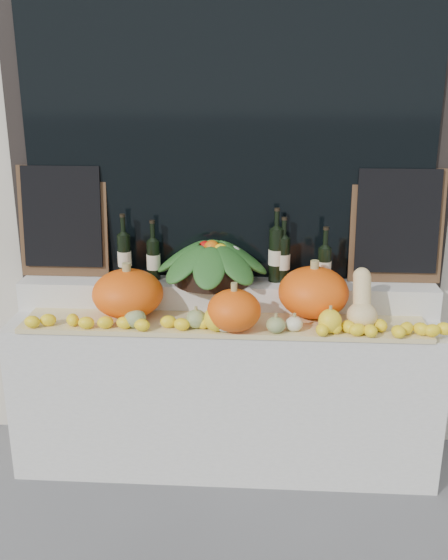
# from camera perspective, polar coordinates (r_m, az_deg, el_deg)

# --- Properties ---
(storefront_facade) EXTENTS (7.00, 0.94, 4.50)m
(storefront_facade) POSITION_cam_1_polar(r_m,az_deg,el_deg) (3.86, 0.78, 19.99)
(storefront_facade) COLOR beige
(storefront_facade) RESTS_ON ground
(display_sill) EXTENTS (2.30, 0.55, 0.88)m
(display_sill) POSITION_cam_1_polar(r_m,az_deg,el_deg) (3.56, 0.08, -10.07)
(display_sill) COLOR silver
(display_sill) RESTS_ON ground
(rear_tier) EXTENTS (2.30, 0.25, 0.16)m
(rear_tier) POSITION_cam_1_polar(r_m,az_deg,el_deg) (3.49, 0.23, -1.35)
(rear_tier) COLOR silver
(rear_tier) RESTS_ON display_sill
(straw_bedding) EXTENTS (2.10, 0.32, 0.02)m
(straw_bedding) POSITION_cam_1_polar(r_m,az_deg,el_deg) (3.25, -0.05, -4.08)
(straw_bedding) COLOR tan
(straw_bedding) RESTS_ON display_sill
(pumpkin_left) EXTENTS (0.47, 0.47, 0.25)m
(pumpkin_left) POSITION_cam_1_polar(r_m,az_deg,el_deg) (3.33, -8.78, -1.22)
(pumpkin_left) COLOR #FF5D0D
(pumpkin_left) RESTS_ON straw_bedding
(pumpkin_right) EXTENTS (0.48, 0.48, 0.27)m
(pumpkin_right) POSITION_cam_1_polar(r_m,az_deg,el_deg) (3.32, 8.18, -1.12)
(pumpkin_right) COLOR #FF5D0D
(pumpkin_right) RESTS_ON straw_bedding
(pumpkin_center) EXTENTS (0.30, 0.30, 0.21)m
(pumpkin_center) POSITION_cam_1_polar(r_m,az_deg,el_deg) (3.11, 0.92, -2.79)
(pumpkin_center) COLOR #FF5D0D
(pumpkin_center) RESTS_ON straw_bedding
(butternut_squash) EXTENTS (0.15, 0.21, 0.29)m
(butternut_squash) POSITION_cam_1_polar(r_m,az_deg,el_deg) (3.23, 12.50, -2.19)
(butternut_squash) COLOR #E8C888
(butternut_squash) RESTS_ON straw_bedding
(decorative_gourds) EXTENTS (1.09, 0.15, 0.15)m
(decorative_gourds) POSITION_cam_1_polar(r_m,az_deg,el_deg) (3.13, 1.17, -3.72)
(decorative_gourds) COLOR #39661E
(decorative_gourds) RESTS_ON straw_bedding
(lemon_heap) EXTENTS (2.20, 0.16, 0.06)m
(lemon_heap) POSITION_cam_1_polar(r_m,az_deg,el_deg) (3.13, -0.18, -4.10)
(lemon_heap) COLOR yellow
(lemon_heap) RESTS_ON straw_bedding
(produce_bowl) EXTENTS (0.65, 0.65, 0.25)m
(produce_bowl) POSITION_cam_1_polar(r_m,az_deg,el_deg) (3.41, -1.11, 1.74)
(produce_bowl) COLOR black
(produce_bowl) RESTS_ON rear_tier
(wine_bottle_far_left) EXTENTS (0.08, 0.08, 0.37)m
(wine_bottle_far_left) POSITION_cam_1_polar(r_m,az_deg,el_deg) (3.51, -9.09, 2.20)
(wine_bottle_far_left) COLOR black
(wine_bottle_far_left) RESTS_ON rear_tier
(wine_bottle_near_left) EXTENTS (0.08, 0.08, 0.33)m
(wine_bottle_near_left) POSITION_cam_1_polar(r_m,az_deg,el_deg) (3.49, -6.47, 1.93)
(wine_bottle_near_left) COLOR black
(wine_bottle_near_left) RESTS_ON rear_tier
(wine_bottle_tall) EXTENTS (0.08, 0.08, 0.41)m
(wine_bottle_tall) POSITION_cam_1_polar(r_m,az_deg,el_deg) (3.43, 4.78, 2.35)
(wine_bottle_tall) COLOR black
(wine_bottle_tall) RESTS_ON rear_tier
(wine_bottle_near_right) EXTENTS (0.08, 0.08, 0.36)m
(wine_bottle_near_right) POSITION_cam_1_polar(r_m,az_deg,el_deg) (3.44, 5.43, 1.95)
(wine_bottle_near_right) COLOR black
(wine_bottle_near_right) RESTS_ON rear_tier
(wine_bottle_far_right) EXTENTS (0.08, 0.08, 0.33)m
(wine_bottle_far_right) POSITION_cam_1_polar(r_m,az_deg,el_deg) (3.40, 9.14, 1.29)
(wine_bottle_far_right) COLOR black
(wine_bottle_far_right) RESTS_ON rear_tier
(chalkboard_left) EXTENTS (0.50, 0.09, 0.62)m
(chalkboard_left) POSITION_cam_1_polar(r_m,az_deg,el_deg) (3.60, -14.54, 5.40)
(chalkboard_left) COLOR #4C331E
(chalkboard_left) RESTS_ON rear_tier
(chalkboard_right) EXTENTS (0.50, 0.09, 0.62)m
(chalkboard_right) POSITION_cam_1_polar(r_m,az_deg,el_deg) (3.50, 15.55, 4.96)
(chalkboard_right) COLOR #4C331E
(chalkboard_right) RESTS_ON rear_tier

